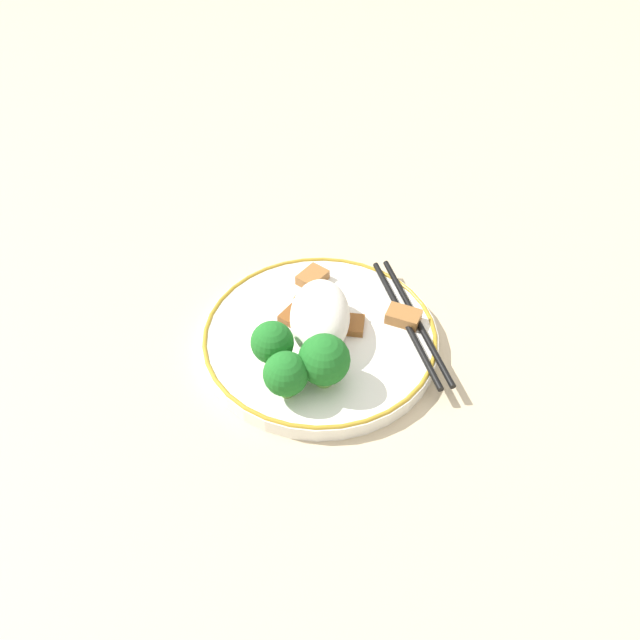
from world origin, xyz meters
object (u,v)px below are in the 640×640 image
object	(u,v)px
broccoli_back_center	(286,374)
broccoli_back_left	(272,343)
chopsticks	(411,320)
plate	(320,337)
broccoli_back_right	(324,360)

from	to	relation	value
broccoli_back_center	broccoli_back_left	bearing A→B (deg)	-156.53
broccoli_back_center	chopsticks	bearing A→B (deg)	128.81
plate	chopsticks	distance (m)	0.10
chopsticks	plate	bearing A→B (deg)	-78.70
chopsticks	broccoli_back_right	bearing A→B (deg)	-46.80
broccoli_back_center	broccoli_back_right	world-z (taller)	broccoli_back_right
broccoli_back_left	broccoli_back_right	world-z (taller)	broccoli_back_right
broccoli_back_left	broccoli_back_center	distance (m)	0.04
broccoli_back_center	broccoli_back_right	bearing A→B (deg)	114.60
broccoli_back_left	broccoli_back_right	distance (m)	0.06
broccoli_back_left	broccoli_back_center	bearing A→B (deg)	23.47
plate	broccoli_back_right	distance (m)	0.08
broccoli_back_center	broccoli_back_right	xyz separation A→B (m)	(-0.02, 0.04, 0.00)
plate	broccoli_back_right	size ratio (longest dim) A/B	4.36
broccoli_back_left	broccoli_back_right	size ratio (longest dim) A/B	0.95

